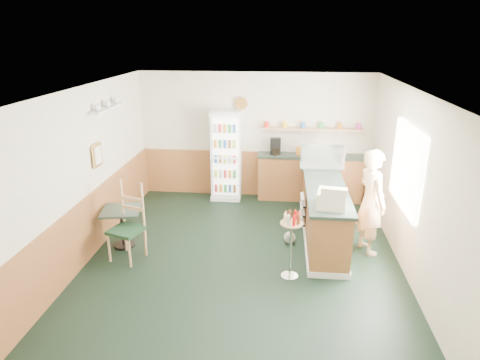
# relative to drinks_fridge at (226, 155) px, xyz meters

# --- Properties ---
(ground) EXTENTS (6.00, 6.00, 0.00)m
(ground) POSITION_rel_drinks_fridge_xyz_m (0.60, -2.74, -0.96)
(ground) COLOR black
(ground) RESTS_ON ground
(room_envelope) EXTENTS (5.04, 6.02, 2.72)m
(room_envelope) POSITION_rel_drinks_fridge_xyz_m (0.37, -2.01, 0.56)
(room_envelope) COLOR beige
(room_envelope) RESTS_ON ground
(service_counter) EXTENTS (0.68, 3.01, 1.01)m
(service_counter) POSITION_rel_drinks_fridge_xyz_m (1.95, -1.67, -0.50)
(service_counter) COLOR #966030
(service_counter) RESTS_ON ground
(back_counter) EXTENTS (2.24, 0.42, 1.69)m
(back_counter) POSITION_rel_drinks_fridge_xyz_m (1.79, 0.06, -0.42)
(back_counter) COLOR #966030
(back_counter) RESTS_ON ground
(drinks_fridge) EXTENTS (0.64, 0.54, 1.93)m
(drinks_fridge) POSITION_rel_drinks_fridge_xyz_m (0.00, 0.00, 0.00)
(drinks_fridge) COLOR white
(drinks_fridge) RESTS_ON ground
(display_case) EXTENTS (0.82, 0.43, 0.47)m
(display_case) POSITION_rel_drinks_fridge_xyz_m (1.95, -0.89, 0.28)
(display_case) COLOR silver
(display_case) RESTS_ON service_counter
(cash_register) EXTENTS (0.49, 0.51, 0.24)m
(cash_register) POSITION_rel_drinks_fridge_xyz_m (1.95, -2.78, 0.17)
(cash_register) COLOR beige
(cash_register) RESTS_ON service_counter
(shopkeeper) EXTENTS (0.61, 0.70, 1.76)m
(shopkeeper) POSITION_rel_drinks_fridge_xyz_m (2.65, -2.20, -0.08)
(shopkeeper) COLOR tan
(shopkeeper) RESTS_ON ground
(condiment_stand) EXTENTS (0.33, 0.33, 1.03)m
(condiment_stand) POSITION_rel_drinks_fridge_xyz_m (1.36, -3.14, -0.27)
(condiment_stand) COLOR silver
(condiment_stand) RESTS_ON ground
(newspaper_rack) EXTENTS (0.09, 0.43, 0.51)m
(newspaper_rack) POSITION_rel_drinks_fridge_xyz_m (1.59, -1.66, -0.48)
(newspaper_rack) COLOR black
(newspaper_rack) RESTS_ON ground
(cafe_table) EXTENTS (0.72, 0.72, 0.68)m
(cafe_table) POSITION_rel_drinks_fridge_xyz_m (-1.45, -2.45, -0.48)
(cafe_table) COLOR black
(cafe_table) RESTS_ON ground
(cafe_chair) EXTENTS (0.59, 0.60, 1.26)m
(cafe_chair) POSITION_rel_drinks_fridge_xyz_m (-1.23, -2.75, -0.31)
(cafe_chair) COLOR black
(cafe_chair) RESTS_ON ground
(dog_doorstop) EXTENTS (0.20, 0.26, 0.25)m
(dog_doorstop) POSITION_rel_drinks_fridge_xyz_m (1.37, -2.06, -0.85)
(dog_doorstop) COLOR gray
(dog_doorstop) RESTS_ON ground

